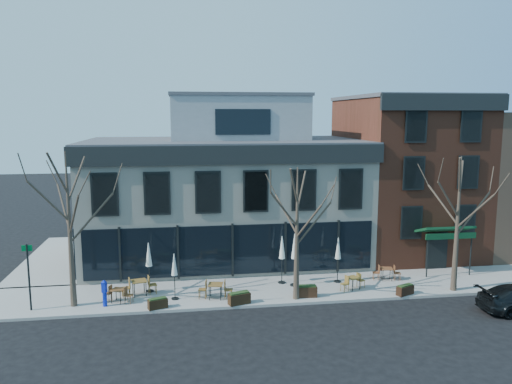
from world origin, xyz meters
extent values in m
plane|color=black|center=(0.00, 0.00, 0.00)|extent=(120.00, 120.00, 0.00)
cube|color=gray|center=(3.25, -2.15, 0.07)|extent=(33.50, 4.70, 0.15)
cube|color=gray|center=(-11.25, 6.00, 0.07)|extent=(4.50, 12.00, 0.15)
cube|color=silver|center=(0.00, 5.00, 4.00)|extent=(18.00, 10.00, 8.00)
cube|color=#47474C|center=(0.00, 5.00, 8.05)|extent=(18.30, 10.30, 0.30)
cube|color=black|center=(0.00, -0.12, 7.55)|extent=(18.30, 0.25, 1.10)
cube|color=black|center=(-9.12, 5.00, 7.55)|extent=(0.25, 10.30, 1.10)
cube|color=black|center=(0.00, -0.06, 1.90)|extent=(17.20, 0.12, 3.00)
cube|color=black|center=(-9.06, 4.00, 1.90)|extent=(0.12, 7.50, 3.00)
cube|color=gray|center=(1.00, 6.00, 9.60)|extent=(9.00, 6.50, 3.00)
cube|color=brown|center=(13.00, 5.00, 5.50)|extent=(8.00, 10.00, 11.00)
cube|color=#47474C|center=(13.00, 5.00, 11.05)|extent=(8.20, 10.20, 0.25)
cube|color=black|center=(13.00, -0.12, 10.60)|extent=(8.20, 0.25, 1.00)
cube|color=#0B331A|center=(13.00, -0.85, 2.90)|extent=(3.20, 1.66, 0.67)
cube|color=black|center=(13.00, -0.05, 1.25)|extent=(1.40, 0.10, 2.50)
cone|color=#382B21|center=(-8.50, -3.20, 4.11)|extent=(0.34, 0.34, 7.92)
cylinder|color=#382B21|center=(-7.43, -3.01, 4.68)|extent=(2.23, 0.50, 2.48)
cylinder|color=#382B21|center=(-8.95, -2.23, 5.14)|extent=(1.03, 2.05, 2.14)
cylinder|color=#382B21|center=(-9.34, -3.51, 5.65)|extent=(1.80, 0.75, 2.21)
cylinder|color=#382B21|center=(-8.05, -4.16, 5.05)|extent=(1.03, 2.04, 2.28)
cone|color=#382B21|center=(3.00, -3.90, 3.67)|extent=(0.34, 0.34, 7.04)
cylinder|color=#382B21|center=(3.95, -3.73, 4.18)|extent=(2.00, 0.46, 2.21)
cylinder|color=#382B21|center=(2.60, -3.04, 4.59)|extent=(0.93, 1.84, 1.91)
cylinder|color=#382B21|center=(2.25, -4.17, 5.04)|extent=(1.61, 0.68, 1.97)
cylinder|color=#382B21|center=(3.40, -4.76, 4.51)|extent=(0.93, 1.83, 2.03)
cone|color=#382B21|center=(12.00, -3.90, 3.89)|extent=(0.34, 0.34, 7.48)
cylinder|color=#382B21|center=(13.01, -3.72, 4.43)|extent=(2.12, 0.48, 2.35)
cylinder|color=#382B21|center=(11.57, -2.99, 4.86)|extent=(0.98, 1.94, 2.03)
cylinder|color=#382B21|center=(11.20, -4.19, 5.35)|extent=(1.71, 0.71, 2.09)
cylinder|color=#382B21|center=(12.42, -4.81, 4.78)|extent=(0.98, 1.94, 2.16)
cylinder|color=black|center=(-10.50, -3.50, 1.85)|extent=(0.10, 0.10, 3.40)
cube|color=#005926|center=(-10.50, -3.50, 3.35)|extent=(0.50, 0.04, 0.30)
cylinder|color=#0E23B6|center=(-6.91, -3.50, 0.52)|extent=(0.21, 0.21, 0.75)
cube|color=#0E23B6|center=(-6.91, -3.50, 1.16)|extent=(0.29, 0.27, 0.53)
cone|color=#0E23B6|center=(-6.91, -3.50, 1.48)|extent=(0.28, 0.28, 0.13)
cube|color=brown|center=(-6.31, -3.02, 0.83)|extent=(0.84, 0.84, 0.04)
cylinder|color=black|center=(-6.64, -3.16, 0.48)|extent=(0.04, 0.04, 0.67)
cylinder|color=black|center=(-6.16, -3.35, 0.48)|extent=(0.04, 0.04, 0.67)
cylinder|color=black|center=(-6.45, -2.68, 0.48)|extent=(0.04, 0.04, 0.67)
cylinder|color=black|center=(-5.97, -2.87, 0.48)|extent=(0.04, 0.04, 0.67)
cube|color=brown|center=(-5.29, -2.14, 0.95)|extent=(0.92, 0.92, 0.04)
cylinder|color=black|center=(-5.52, -2.51, 0.54)|extent=(0.04, 0.04, 0.79)
cylinder|color=black|center=(-4.92, -2.37, 0.54)|extent=(0.04, 0.04, 0.79)
cylinder|color=black|center=(-5.66, -1.91, 0.54)|extent=(0.04, 0.04, 0.79)
cylinder|color=black|center=(-5.07, -1.77, 0.54)|extent=(0.04, 0.04, 0.79)
cube|color=brown|center=(-1.24, -3.23, 0.93)|extent=(0.87, 0.87, 0.04)
cylinder|color=black|center=(-1.59, -3.47, 0.53)|extent=(0.04, 0.04, 0.77)
cylinder|color=black|center=(-1.00, -3.58, 0.53)|extent=(0.04, 0.04, 0.77)
cylinder|color=black|center=(-1.48, -2.89, 0.53)|extent=(0.04, 0.04, 0.77)
cylinder|color=black|center=(-0.89, -2.99, 0.53)|extent=(0.04, 0.04, 0.77)
cube|color=brown|center=(6.47, -2.96, 0.83)|extent=(0.86, 0.86, 0.04)
cylinder|color=black|center=(6.33, -3.31, 0.49)|extent=(0.04, 0.04, 0.67)
cylinder|color=black|center=(6.81, -3.10, 0.49)|extent=(0.04, 0.04, 0.67)
cylinder|color=black|center=(6.13, -2.83, 0.49)|extent=(0.04, 0.04, 0.67)
cylinder|color=black|center=(6.61, -2.62, 0.49)|extent=(0.04, 0.04, 0.67)
cube|color=brown|center=(9.00, -1.69, 0.84)|extent=(0.78, 0.78, 0.04)
cylinder|color=black|center=(8.69, -1.89, 0.49)|extent=(0.04, 0.04, 0.68)
cylinder|color=black|center=(9.21, -2.00, 0.49)|extent=(0.04, 0.04, 0.68)
cylinder|color=black|center=(8.79, -1.37, 0.49)|extent=(0.04, 0.04, 0.68)
cylinder|color=black|center=(9.31, -1.48, 0.49)|extent=(0.04, 0.04, 0.68)
cylinder|color=black|center=(-4.77, -1.66, 0.18)|extent=(0.44, 0.44, 0.06)
cylinder|color=black|center=(-4.77, -1.66, 1.26)|extent=(0.05, 0.05, 2.22)
cone|color=silver|center=(-4.77, -1.66, 2.27)|extent=(0.36, 0.36, 1.31)
cylinder|color=black|center=(-3.38, -3.02, 0.18)|extent=(0.40, 0.40, 0.05)
cylinder|color=black|center=(-3.38, -3.02, 1.15)|extent=(0.05, 0.05, 2.00)
cone|color=silver|center=(-3.38, -3.02, 2.05)|extent=(0.33, 0.33, 1.18)
cylinder|color=black|center=(2.74, -1.33, 0.18)|extent=(0.45, 0.45, 0.06)
cylinder|color=black|center=(2.74, -1.33, 1.27)|extent=(0.05, 0.05, 2.24)
cone|color=white|center=(2.74, -1.33, 2.29)|extent=(0.37, 0.37, 1.32)
cylinder|color=black|center=(3.36, -1.87, 0.18)|extent=(0.49, 0.49, 0.07)
cylinder|color=black|center=(3.36, -1.87, 1.37)|extent=(0.06, 0.06, 2.44)
cone|color=silver|center=(3.36, -1.87, 2.48)|extent=(0.40, 0.40, 1.44)
cylinder|color=black|center=(6.00, -1.63, 0.18)|extent=(0.43, 0.43, 0.06)
cylinder|color=black|center=(6.00, -1.63, 1.22)|extent=(0.05, 0.05, 2.13)
cone|color=beige|center=(6.00, -1.63, 2.19)|extent=(0.35, 0.35, 1.26)
cube|color=black|center=(-4.23, -4.20, 0.39)|extent=(1.04, 0.69, 0.49)
cube|color=#1E3314|center=(-4.23, -4.20, 0.65)|extent=(0.93, 0.58, 0.08)
cube|color=#301E10|center=(-0.08, -4.20, 0.43)|extent=(1.21, 0.76, 0.56)
cube|color=#1E3314|center=(-0.08, -4.20, 0.74)|extent=(1.08, 0.64, 0.09)
cube|color=black|center=(3.60, -3.71, 0.43)|extent=(1.17, 0.54, 0.57)
cube|color=#1E3314|center=(3.60, -3.71, 0.74)|extent=(1.05, 0.44, 0.09)
cube|color=black|center=(9.00, -4.20, 0.40)|extent=(1.08, 0.77, 0.50)
cube|color=#1E3314|center=(9.00, -4.20, 0.67)|extent=(0.95, 0.65, 0.08)
camera|label=1|loc=(-2.84, -28.69, 9.81)|focal=35.00mm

